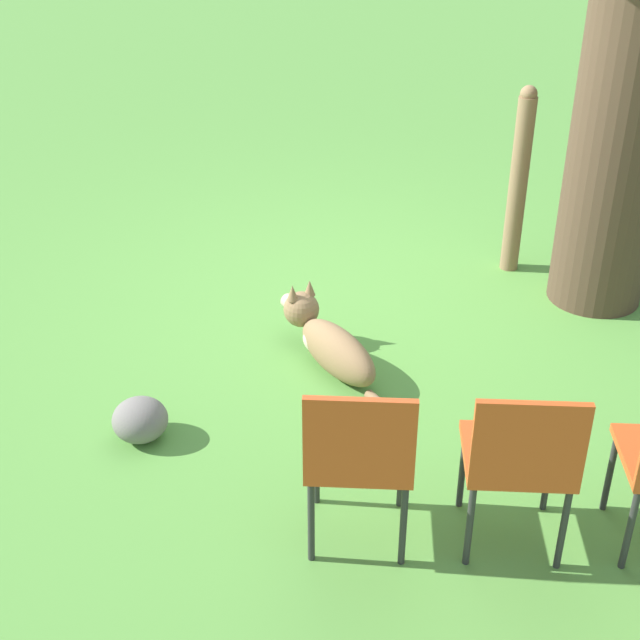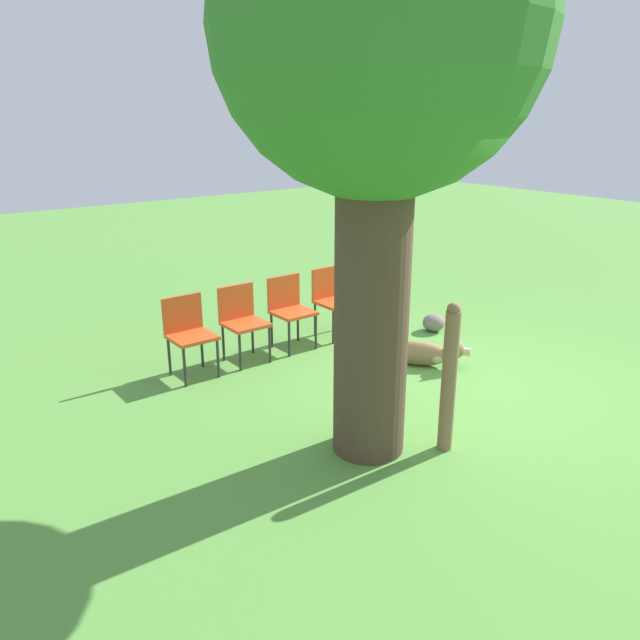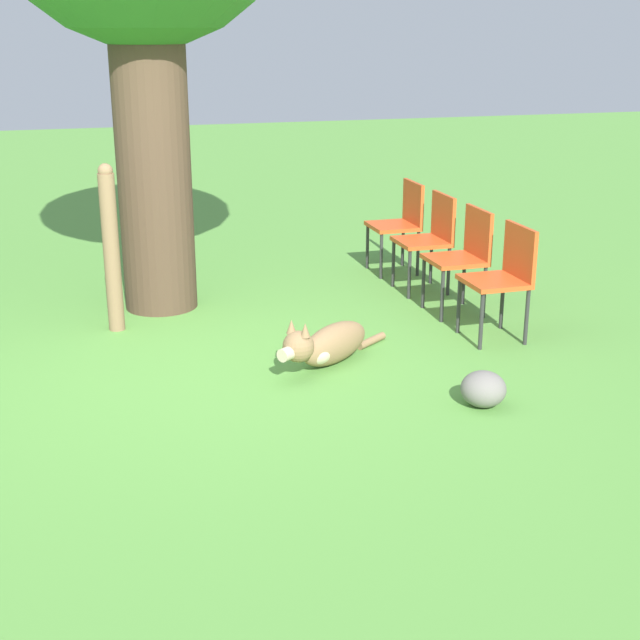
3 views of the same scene
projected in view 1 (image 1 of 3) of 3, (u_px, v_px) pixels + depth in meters
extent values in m
plane|color=#56933D|center=(397.00, 304.00, 5.72)|extent=(30.00, 30.00, 0.00)
cylinder|color=#4C3828|center=(626.00, 103.00, 5.16)|extent=(0.58, 0.58, 2.57)
ellipsoid|color=olive|center=(338.00, 352.00, 4.96)|extent=(0.67, 0.57, 0.27)
ellipsoid|color=#C6B293|center=(320.00, 340.00, 5.10)|extent=(0.30, 0.29, 0.16)
sphere|color=olive|center=(301.00, 309.00, 5.20)|extent=(0.29, 0.29, 0.21)
cylinder|color=#C6B293|center=(291.00, 303.00, 5.29)|extent=(0.13, 0.13, 0.09)
cone|color=olive|center=(293.00, 293.00, 5.11)|extent=(0.07, 0.07, 0.09)
cone|color=olive|center=(310.00, 288.00, 5.16)|extent=(0.07, 0.07, 0.09)
cylinder|color=olive|center=(385.00, 408.00, 4.69)|extent=(0.27, 0.22, 0.06)
cylinder|color=#846647|center=(518.00, 186.00, 5.87)|extent=(0.12, 0.12, 1.20)
sphere|color=#846647|center=(529.00, 94.00, 5.57)|extent=(0.11, 0.11, 0.11)
cube|color=#D14C1E|center=(359.00, 452.00, 3.71)|extent=(0.42, 0.44, 0.04)
cube|color=#D14C1E|center=(359.00, 440.00, 3.44)|extent=(0.03, 0.44, 0.39)
cylinder|color=#2D2D2D|center=(317.00, 465.00, 3.99)|extent=(0.03, 0.03, 0.42)
cylinder|color=#2D2D2D|center=(401.00, 469.00, 3.97)|extent=(0.03, 0.03, 0.42)
cylinder|color=#2D2D2D|center=(311.00, 521.00, 3.68)|extent=(0.03, 0.03, 0.42)
cylinder|color=#2D2D2D|center=(403.00, 525.00, 3.66)|extent=(0.03, 0.03, 0.42)
cube|color=#D14C1E|center=(516.00, 455.00, 3.69)|extent=(0.42, 0.44, 0.04)
cube|color=#D14C1E|center=(529.00, 444.00, 3.42)|extent=(0.03, 0.44, 0.39)
cylinder|color=#2D2D2D|center=(463.00, 469.00, 3.97)|extent=(0.03, 0.03, 0.42)
cylinder|color=#2D2D2D|center=(549.00, 472.00, 3.95)|extent=(0.03, 0.03, 0.42)
cylinder|color=#2D2D2D|center=(470.00, 525.00, 3.66)|extent=(0.03, 0.03, 0.42)
cylinder|color=#2D2D2D|center=(563.00, 529.00, 3.64)|extent=(0.03, 0.03, 0.42)
cylinder|color=#2D2D2D|center=(610.00, 472.00, 3.95)|extent=(0.03, 0.03, 0.42)
cylinder|color=#2D2D2D|center=(630.00, 529.00, 3.64)|extent=(0.03, 0.03, 0.42)
ellipsoid|color=slate|center=(140.00, 420.00, 4.45)|extent=(0.28, 0.28, 0.22)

